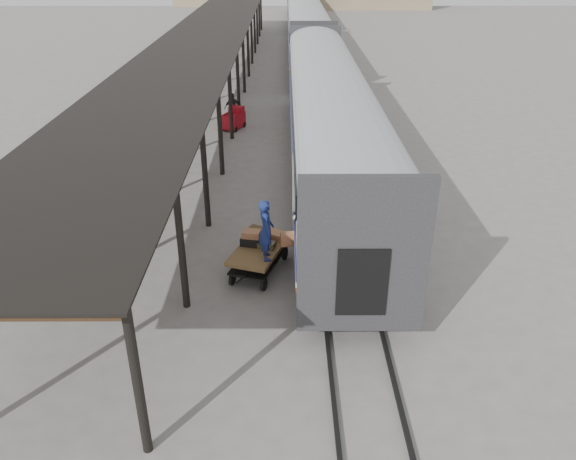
% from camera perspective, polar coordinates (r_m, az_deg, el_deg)
% --- Properties ---
extents(ground, '(160.00, 160.00, 0.00)m').
position_cam_1_polar(ground, '(17.61, -4.88, -3.94)').
color(ground, slate).
rests_on(ground, ground).
extents(train, '(3.45, 76.01, 4.01)m').
position_cam_1_polar(train, '(49.25, 1.93, 19.80)').
color(train, silver).
rests_on(train, ground).
extents(canopy, '(4.90, 64.30, 4.15)m').
position_cam_1_polar(canopy, '(39.64, -7.69, 19.68)').
color(canopy, '#422B19').
rests_on(canopy, ground).
extents(rails, '(1.54, 150.00, 0.12)m').
position_cam_1_polar(rails, '(49.87, 1.88, 16.83)').
color(rails, black).
rests_on(rails, ground).
extents(baggage_cart, '(1.95, 2.67, 0.86)m').
position_cam_1_polar(baggage_cart, '(17.10, -2.93, -2.37)').
color(baggage_cart, brown).
rests_on(baggage_cart, ground).
extents(suitcase_stack, '(1.50, 1.13, 0.45)m').
position_cam_1_polar(suitcase_stack, '(17.21, -2.83, -0.71)').
color(suitcase_stack, '#3E3E41').
rests_on(suitcase_stack, baggage_cart).
extents(luggage_tug, '(1.25, 1.51, 1.16)m').
position_cam_1_polar(luggage_tug, '(31.06, -5.50, 11.15)').
color(luggage_tug, maroon).
rests_on(luggage_tug, ground).
extents(porter, '(0.55, 0.74, 1.84)m').
position_cam_1_polar(porter, '(15.98, -2.23, 0.01)').
color(porter, navy).
rests_on(porter, baggage_cart).
extents(pedestrian, '(1.04, 0.65, 1.65)m').
position_cam_1_polar(pedestrian, '(32.15, -5.61, 12.25)').
color(pedestrian, black).
rests_on(pedestrian, ground).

